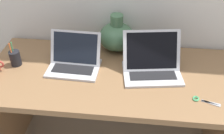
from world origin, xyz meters
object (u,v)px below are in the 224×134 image
at_px(green_vase, 117,36).
at_px(laptop_right, 152,63).
at_px(pen_cup, 15,58).
at_px(laptop_left, 75,59).
at_px(scissors, 201,100).

bearing_deg(green_vase, laptop_right, -44.95).
xyz_separation_m(laptop_right, pen_cup, (-0.86, -0.02, -0.01)).
relative_size(laptop_left, green_vase, 1.27).
bearing_deg(scissors, laptop_left, 162.52).
distance_m(laptop_left, green_vase, 0.34).
distance_m(laptop_left, scissors, 0.79).
distance_m(pen_cup, scissors, 1.15).
height_order(laptop_right, scissors, laptop_right).
bearing_deg(laptop_right, laptop_left, -179.96).
xyz_separation_m(laptop_right, green_vase, (-0.24, 0.24, 0.04)).
bearing_deg(laptop_left, scissors, -17.48).
height_order(laptop_left, green_vase, green_vase).
bearing_deg(green_vase, laptop_left, -135.43).
relative_size(green_vase, pen_cup, 1.58).
xyz_separation_m(laptop_left, green_vase, (0.24, 0.24, 0.04)).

